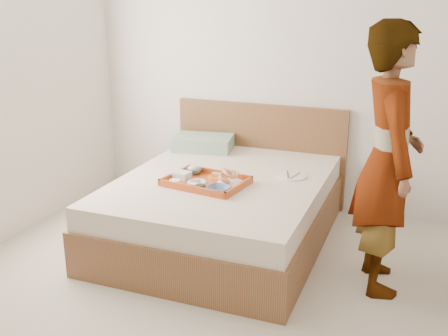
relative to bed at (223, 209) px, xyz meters
name	(u,v)px	position (x,y,z in m)	size (l,w,h in m)	color
ground	(181,303)	(0.10, -1.00, -0.27)	(3.50, 4.00, 0.01)	beige
wall_back	(272,66)	(0.10, 1.00, 1.04)	(3.50, 0.01, 2.60)	silver
bed	(223,209)	(0.00, 0.00, 0.00)	(1.65, 2.00, 0.53)	brown
headboard	(259,153)	(0.00, 0.97, 0.21)	(1.65, 0.06, 0.95)	brown
pillow	(203,143)	(-0.47, 0.71, 0.33)	(0.54, 0.36, 0.13)	#87A586
tray	(206,181)	(-0.07, -0.18, 0.29)	(0.59, 0.43, 0.05)	#CD5B22
prawn_plate	(230,183)	(0.12, -0.15, 0.29)	(0.21, 0.21, 0.01)	white
navy_bowl_big	(218,189)	(0.10, -0.35, 0.30)	(0.17, 0.17, 0.04)	navy
sauce_dish	(201,187)	(-0.04, -0.35, 0.30)	(0.09, 0.09, 0.03)	black
meat_plate	(196,182)	(-0.13, -0.22, 0.29)	(0.15, 0.15, 0.01)	white
bread_plate	(217,177)	(-0.02, -0.05, 0.29)	(0.14, 0.14, 0.01)	orange
salad_bowl	(194,171)	(-0.24, -0.02, 0.30)	(0.13, 0.13, 0.04)	navy
plastic_tub	(182,175)	(-0.28, -0.17, 0.31)	(0.12, 0.10, 0.05)	silver
cheese_round	(175,182)	(-0.27, -0.30, 0.30)	(0.09, 0.09, 0.03)	white
dinner_plate	(291,176)	(0.50, 0.23, 0.27)	(0.24, 0.24, 0.01)	white
person	(388,161)	(1.26, -0.26, 0.63)	(0.65, 0.43, 1.78)	beige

